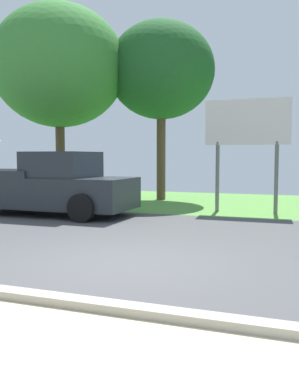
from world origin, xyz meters
name	(u,v)px	position (x,y,z in m)	size (l,w,h in m)	color
ground_plane	(172,236)	(0.00, 2.95, -0.05)	(40.00, 22.00, 0.20)	#4C4C4F
pickup_truck	(49,186)	(-4.43, 4.74, 0.87)	(5.20, 2.28, 1.88)	#23282D
roadside_billboard	(247,130)	(1.04, 7.30, 2.55)	(2.60, 0.12, 3.50)	slate
tree_left_far	(59,67)	(-6.37, 8.53, 5.23)	(5.19, 5.19, 7.60)	brown
tree_center_back	(161,71)	(-2.76, 10.27, 5.14)	(4.24, 4.24, 7.09)	brown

